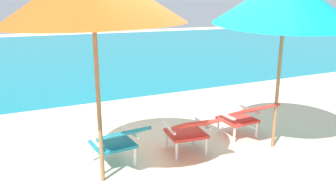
{
  "coord_description": "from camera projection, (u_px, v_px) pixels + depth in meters",
  "views": [
    {
      "loc": [
        -2.16,
        -3.74,
        2.05
      ],
      "look_at": [
        0.0,
        0.58,
        0.75
      ],
      "focal_mm": 35.38,
      "sensor_mm": 36.0,
      "label": 1
    }
  ],
  "objects": [
    {
      "name": "ground_plane",
      "position": [
        106.0,
        92.0,
        8.15
      ],
      "size": [
        40.0,
        40.0,
        0.0
      ],
      "primitive_type": "plane",
      "color": "beige"
    },
    {
      "name": "ocean_band",
      "position": [
        56.0,
        52.0,
        15.2
      ],
      "size": [
        40.0,
        18.0,
        0.01
      ],
      "primitive_type": "cube",
      "color": "teal",
      "rests_on": "ground_plane"
    },
    {
      "name": "lounge_chair_left",
      "position": [
        117.0,
        140.0,
        4.2
      ],
      "size": [
        0.59,
        0.91,
        0.68
      ],
      "color": "teal",
      "rests_on": "ground_plane"
    },
    {
      "name": "lounge_chair_center",
      "position": [
        191.0,
        129.0,
        4.55
      ],
      "size": [
        0.64,
        0.93,
        0.68
      ],
      "color": "red",
      "rests_on": "ground_plane"
    },
    {
      "name": "lounge_chair_right",
      "position": [
        245.0,
        115.0,
        5.14
      ],
      "size": [
        0.55,
        0.88,
        0.68
      ],
      "color": "red",
      "rests_on": "ground_plane"
    },
    {
      "name": "beach_umbrella_right",
      "position": [
        285.0,
        0.0,
        4.43
      ],
      "size": [
        2.56,
        2.58,
        2.53
      ],
      "color": "olive",
      "rests_on": "ground_plane"
    }
  ]
}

